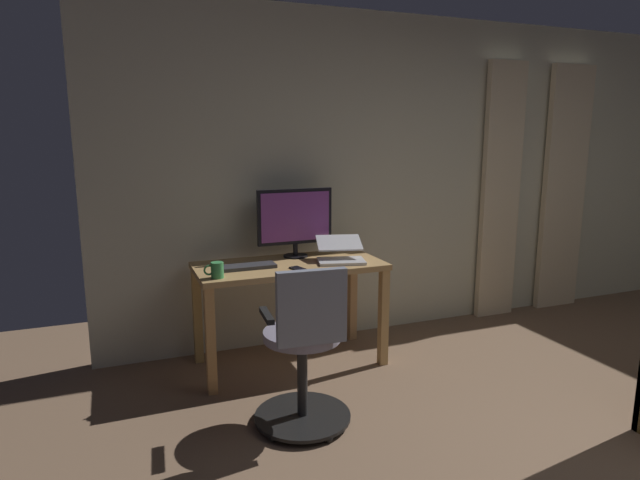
% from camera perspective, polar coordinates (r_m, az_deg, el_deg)
% --- Properties ---
extents(back_room_partition, '(5.90, 0.10, 2.58)m').
position_cam_1_polar(back_room_partition, '(4.85, 13.21, 6.65)').
color(back_room_partition, beige).
rests_on(back_room_partition, ground).
extents(curtain_left_panel, '(0.47, 0.06, 2.26)m').
position_cam_1_polar(curtain_left_panel, '(5.58, 24.39, 4.87)').
color(curtain_left_panel, beige).
rests_on(curtain_left_panel, ground).
extents(curtain_right_panel, '(0.38, 0.06, 2.26)m').
position_cam_1_polar(curtain_right_panel, '(5.08, 18.55, 4.76)').
color(curtain_right_panel, beige).
rests_on(curtain_right_panel, ground).
extents(desk, '(1.32, 0.61, 0.75)m').
position_cam_1_polar(desk, '(3.84, -3.25, -4.08)').
color(desk, tan).
rests_on(desk, ground).
extents(office_chair, '(0.56, 0.56, 0.96)m').
position_cam_1_polar(office_chair, '(3.06, -1.62, -11.77)').
color(office_chair, black).
rests_on(office_chair, ground).
extents(computer_monitor, '(0.57, 0.18, 0.51)m').
position_cam_1_polar(computer_monitor, '(3.97, -2.65, 2.26)').
color(computer_monitor, black).
rests_on(computer_monitor, desk).
extents(computer_keyboard, '(0.39, 0.14, 0.02)m').
position_cam_1_polar(computer_keyboard, '(3.70, -7.75, -2.81)').
color(computer_keyboard, '#333338').
rests_on(computer_keyboard, desk).
extents(laptop, '(0.40, 0.39, 0.16)m').
position_cam_1_polar(laptop, '(3.86, 2.17, -1.51)').
color(laptop, silver).
rests_on(laptop, desk).
extents(cell_phone_face_up, '(0.10, 0.16, 0.01)m').
position_cam_1_polar(cell_phone_face_up, '(3.63, -2.26, -3.09)').
color(cell_phone_face_up, black).
rests_on(cell_phone_face_up, desk).
extents(mug_tea, '(0.13, 0.08, 0.10)m').
position_cam_1_polar(mug_tea, '(3.48, -10.88, -3.14)').
color(mug_tea, '#3D9951').
rests_on(mug_tea, desk).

